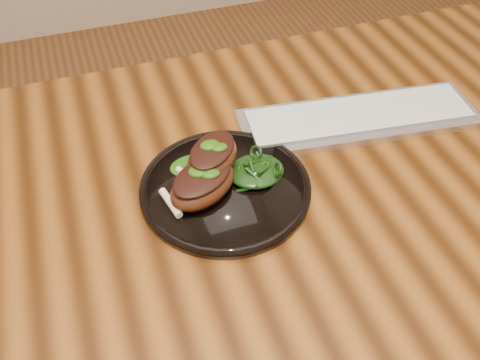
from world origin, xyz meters
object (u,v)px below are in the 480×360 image
(desk, at_px, (248,217))
(plate, at_px, (225,188))
(lamb_chop_front, at_px, (202,183))
(keyboard, at_px, (359,118))
(greens_heap, at_px, (256,168))

(desk, height_order, plate, plate)
(lamb_chop_front, bearing_deg, keyboard, 17.19)
(greens_heap, height_order, keyboard, greens_heap)
(desk, relative_size, lamb_chop_front, 11.41)
(plate, distance_m, greens_heap, 0.06)
(plate, relative_size, keyboard, 0.61)
(keyboard, bearing_deg, greens_heap, -159.71)
(plate, bearing_deg, lamb_chop_front, -165.99)
(plate, bearing_deg, desk, 10.22)
(desk, bearing_deg, greens_heap, -12.56)
(desk, height_order, greens_heap, greens_heap)
(keyboard, bearing_deg, lamb_chop_front, -162.81)
(lamb_chop_front, bearing_deg, plate, 14.01)
(plate, bearing_deg, keyboard, 17.62)
(plate, relative_size, lamb_chop_front, 1.90)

